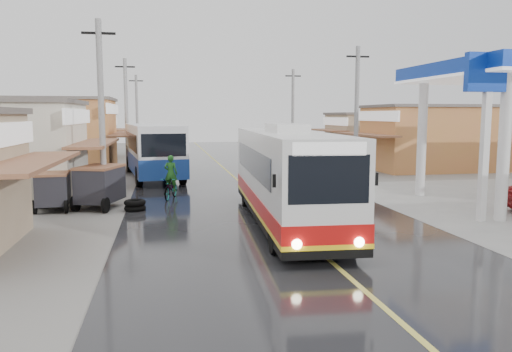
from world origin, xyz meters
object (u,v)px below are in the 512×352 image
Objects in this scene: coach_bus at (285,176)px; tricycle_near at (100,184)px; second_bus at (153,150)px; tricycle_far at (53,189)px; tyre_stack at (135,205)px; cyclist at (171,185)px.

tricycle_near is (-7.09, 4.24, -0.71)m from coach_bus.
coach_bus is 15.22m from second_bus.
tricycle_near is 1.88m from tricycle_far.
tyre_stack is at bearing -100.67° from second_bus.
second_bus is at bearing 96.51° from tricycle_near.
coach_bus is 5.57× the size of cyclist.
cyclist is at bearing 49.59° from tricycle_near.
cyclist reaches higher than tyre_stack.
second_bus is 11.06m from tyre_stack.
second_bus is at bearing 86.98° from tyre_stack.
tyre_stack is at bearing 151.57° from coach_bus.
tyre_stack is at bearing -16.68° from tricycle_far.
cyclist reaches higher than tricycle_far.
coach_bus is at bearing -31.51° from tyre_stack.
tricycle_far is 3.50m from tyre_stack.
coach_bus reaches higher than cyclist.
coach_bus is at bearing -78.37° from second_bus.
second_bus is 4.92× the size of cyclist.
cyclist is 1.00× the size of tricycle_far.
tyre_stack is at bearing -10.43° from tricycle_near.
tricycle_far is (-4.90, -1.96, 0.23)m from cyclist.
coach_bus reaches higher than second_bus.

